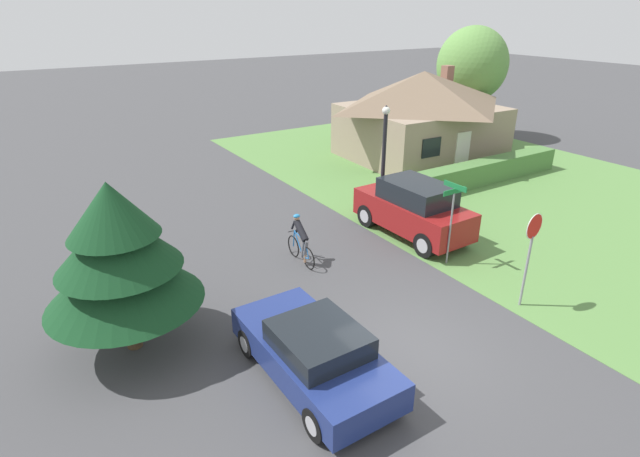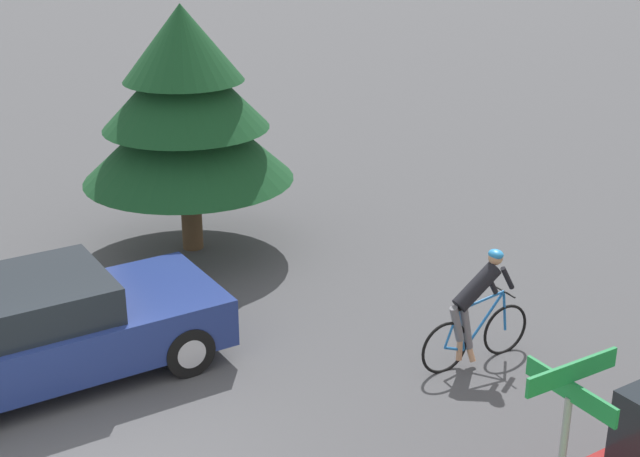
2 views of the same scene
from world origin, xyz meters
The scene contains 12 objects.
ground_plane centered at (0.00, 0.00, 0.00)m, with size 140.00×140.00×0.00m, color #424244.
grass_verge_right centered at (11.55, 4.00, 0.01)m, with size 16.00×36.00×0.01m, color #568442.
cottage_house centered at (11.78, 12.41, 2.33)m, with size 8.09×7.01×4.59m.
hedge_row centered at (10.95, 7.56, 0.52)m, with size 9.94×0.90×1.03m, color #4C7A3D.
sedan_left_lane centered at (-2.30, 0.36, 0.68)m, with size 1.99×4.33×1.39m.
cyclist centered at (0.22, 5.23, 0.75)m, with size 0.44×1.73×1.58m.
parked_suv_right centered at (4.59, 4.90, 0.99)m, with size 2.01×4.45×2.01m.
stop_sign centered at (4.00, -0.15, 1.90)m, with size 0.70×0.09×2.70m.
street_lamp centered at (4.62, 6.70, 2.51)m, with size 0.29×0.29×4.33m.
street_name_sign centered at (4.09, 2.69, 1.85)m, with size 0.90×0.90×2.67m.
conifer_tall_near centered at (-5.35, 3.63, 2.50)m, with size 3.53×3.53×4.16m.
deciduous_tree_right centered at (17.37, 14.31, 4.34)m, with size 4.16×4.16×6.53m.
Camera 1 is at (-6.84, -7.05, 7.48)m, focal length 28.00 mm.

